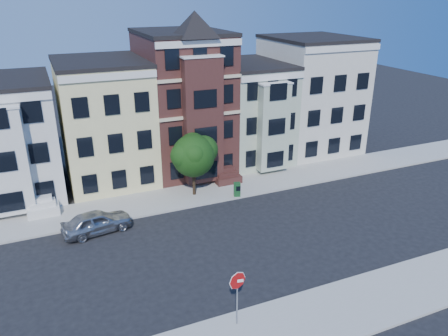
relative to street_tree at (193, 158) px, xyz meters
name	(u,v)px	position (x,y,z in m)	size (l,w,h in m)	color
ground	(255,240)	(1.48, -7.92, -3.24)	(120.00, 120.00, 0.00)	black
far_sidewalk	(211,192)	(1.48, 0.08, -3.16)	(60.00, 4.00, 0.15)	#9E9B93
near_sidewalk	(327,314)	(1.48, -15.92, -3.16)	(60.00, 4.00, 0.15)	#9E9B93
house_white	(2,140)	(-13.52, 6.58, 1.26)	(8.00, 9.00, 9.00)	silver
house_yellow	(105,123)	(-5.52, 6.58, 1.76)	(7.00, 9.00, 10.00)	beige
house_brown	(184,103)	(1.48, 6.58, 2.76)	(7.00, 9.00, 12.00)	#42201C
house_green	(248,112)	(7.98, 6.58, 1.26)	(6.00, 9.00, 9.00)	#AAB79D
house_cream	(310,96)	(14.98, 6.58, 2.26)	(8.00, 9.00, 11.00)	beige
street_tree	(193,158)	(0.00, 0.00, 0.00)	(5.31, 5.31, 6.18)	#1B4810
parked_car	(97,222)	(-8.01, -2.75, -2.45)	(1.87, 4.64, 1.58)	#A0A2A8
newspaper_box	(237,189)	(3.04, -1.62, -2.53)	(0.51, 0.45, 1.12)	#1C5627
stop_sign	(237,295)	(-3.07, -14.79, -1.37)	(0.94, 0.13, 3.43)	#A70B0C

